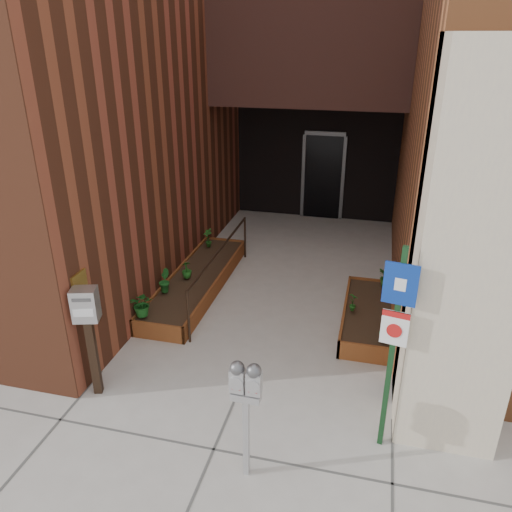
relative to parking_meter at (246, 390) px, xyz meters
The scene contains 15 objects.
ground 1.73m from the parking_meter, 110.31° to the left, with size 80.00×80.00×0.00m, color #9E9991.
architecture 9.02m from the parking_meter, 94.49° to the left, with size 20.00×14.60×10.00m.
planter_left 4.52m from the parking_meter, 117.03° to the left, with size 0.90×3.60×0.30m.
planter_right 3.75m from the parking_meter, 71.54° to the left, with size 0.80×2.20×0.30m.
handrail 4.18m from the parking_meter, 111.21° to the left, with size 0.04×3.34×0.90m.
parking_meter is the anchor object (origin of this frame).
sign_post 1.66m from the parking_meter, 29.33° to the left, with size 0.34×0.11×2.50m.
payment_dropbox 2.41m from the parking_meter, 159.90° to the left, with size 0.36×0.30×1.55m.
shrub_left_a 3.34m from the parking_meter, 134.70° to the left, with size 0.37×0.37×0.41m, color #1A5C1D.
shrub_left_b 3.97m from the parking_meter, 126.02° to the left, with size 0.22×0.22×0.41m, color #1A5B1E.
shrub_left_c 4.37m from the parking_meter, 119.49° to the left, with size 0.18×0.18×0.32m, color #1E5F1B.
shrub_left_d 5.70m from the parking_meter, 113.00° to the left, with size 0.21×0.21×0.40m, color #1E5518.
shrub_right_a 2.97m from the parking_meter, 61.13° to the left, with size 0.17×0.17×0.30m, color #1B5F20.
shrub_right_b 3.47m from the parking_meter, 74.75° to the left, with size 0.17×0.17×0.32m, color #1B5618.
shrub_right_c 4.55m from the parking_meter, 71.95° to the left, with size 0.29×0.29×0.32m, color #295C1A.
Camera 1 is at (1.52, -5.08, 4.39)m, focal length 35.00 mm.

